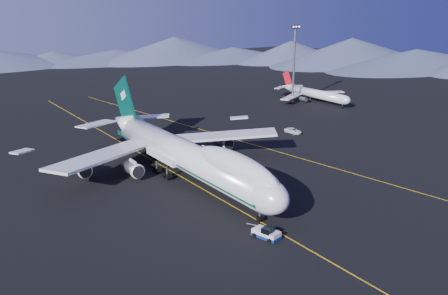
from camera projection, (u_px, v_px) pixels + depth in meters
ground at (186, 180)px, 110.91m from camera, size 500.00×500.00×0.00m
taxiway_line_main at (186, 180)px, 110.91m from camera, size 0.25×220.00×0.01m
taxiway_line_side at (264, 148)px, 134.96m from camera, size 28.08×198.09×0.01m
boeing_747 at (186, 155)px, 109.29m from camera, size 59.62×72.43×19.37m
pushback_tug at (266, 234)px, 83.59m from camera, size 3.68×5.25×2.08m
second_jet at (314, 94)px, 195.57m from camera, size 33.13×37.43×10.65m
service_van at (293, 131)px, 149.39m from camera, size 2.83×5.76×1.57m
floodlight_mast at (294, 64)px, 189.82m from camera, size 3.66×2.75×29.66m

